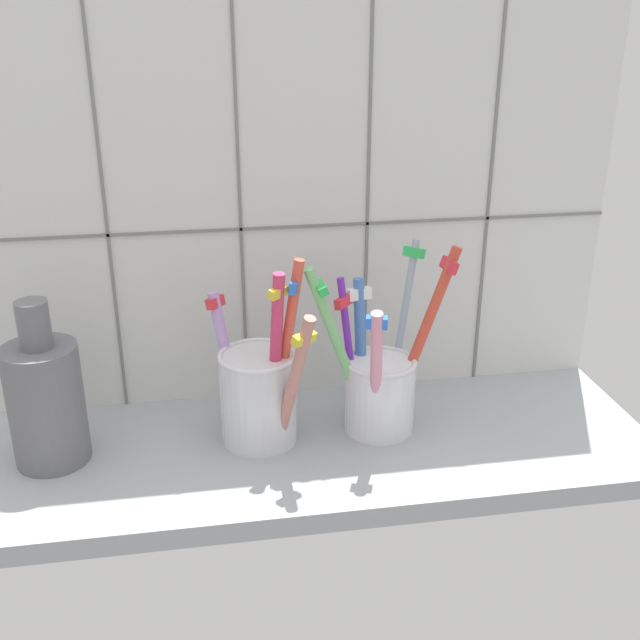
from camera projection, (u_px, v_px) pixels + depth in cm
name	position (u px, v px, depth cm)	size (l,w,h in cm)	color
counter_slab	(323.00, 451.00, 73.71)	(64.00, 22.00, 2.00)	#9EA3A8
tile_wall_back	(303.00, 204.00, 76.32)	(64.00, 2.20, 45.00)	silver
toothbrush_cup_left	(260.00, 391.00, 71.89)	(9.40, 10.48, 18.49)	silver
toothbrush_cup_right	(379.00, 383.00, 73.94)	(15.18, 10.59, 18.46)	silver
ceramic_vase	(46.00, 400.00, 68.33)	(6.75, 6.75, 15.71)	slate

